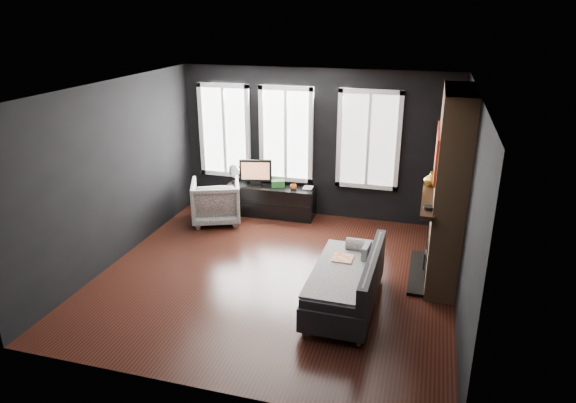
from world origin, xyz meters
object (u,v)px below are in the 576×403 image
(media_console, at_px, (271,200))
(book, at_px, (303,182))
(mantel_vase, at_px, (431,179))
(sofa, at_px, (345,279))
(monitor, at_px, (256,171))
(armchair, at_px, (216,199))
(mug, at_px, (293,186))

(media_console, relative_size, book, 6.96)
(book, bearing_deg, mantel_vase, -29.36)
(sofa, relative_size, media_console, 1.08)
(sofa, height_order, mantel_vase, mantel_vase)
(book, bearing_deg, monitor, -176.81)
(media_console, bearing_deg, book, 4.71)
(sofa, bearing_deg, media_console, 125.11)
(sofa, xyz_separation_m, armchair, (-2.73, 2.18, 0.05))
(armchair, distance_m, mantel_vase, 3.84)
(media_console, height_order, mug, mug)
(sofa, relative_size, mug, 14.99)
(media_console, xyz_separation_m, mug, (0.45, -0.06, 0.34))
(book, xyz_separation_m, mantel_vase, (2.22, -1.25, 0.65))
(sofa, xyz_separation_m, book, (-1.27, 2.83, 0.30))
(monitor, height_order, mantel_vase, mantel_vase)
(media_console, distance_m, mantel_vase, 3.24)
(book, bearing_deg, armchair, -155.86)
(monitor, bearing_deg, media_console, -14.38)
(sofa, distance_m, mug, 3.07)
(sofa, xyz_separation_m, monitor, (-2.18, 2.78, 0.46))
(sofa, distance_m, monitor, 3.56)
(media_console, height_order, monitor, monitor)
(armchair, relative_size, media_console, 0.52)
(monitor, distance_m, mug, 0.78)
(media_console, xyz_separation_m, mantel_vase, (2.83, -1.19, 1.05))
(mug, height_order, mantel_vase, mantel_vase)
(monitor, bearing_deg, mantel_vase, -33.35)
(mug, bearing_deg, armchair, -157.94)
(mug, relative_size, mantel_vase, 0.56)
(armchair, xyz_separation_m, monitor, (0.55, 0.60, 0.41))
(armchair, xyz_separation_m, mug, (1.30, 0.53, 0.19))
(armchair, height_order, monitor, monitor)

